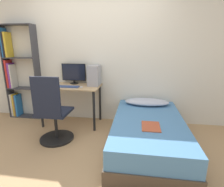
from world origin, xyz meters
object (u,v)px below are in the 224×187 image
at_px(monitor, 74,73).
at_px(keyboard, 68,87).
at_px(office_chair, 53,117).
at_px(bed, 148,133).
at_px(pc_tower, 94,75).
at_px(bookshelf, 16,76).

distance_m(monitor, keyboard, 0.38).
xyz_separation_m(office_chair, bed, (1.47, 0.08, -0.20)).
relative_size(keyboard, pc_tower, 1.08).
bearing_deg(keyboard, office_chair, -92.69).
bearing_deg(bookshelf, pc_tower, -2.42).
relative_size(office_chair, bed, 0.58).
relative_size(bed, pc_tower, 4.88).
xyz_separation_m(monitor, keyboard, (-0.01, -0.32, -0.20)).
height_order(office_chair, bed, office_chair).
height_order(bookshelf, monitor, bookshelf).
distance_m(office_chair, keyboard, 0.69).
relative_size(office_chair, keyboard, 2.62).
xyz_separation_m(bookshelf, bed, (2.68, -0.82, -0.67)).
height_order(bookshelf, pc_tower, bookshelf).
bearing_deg(office_chair, keyboard, 87.31).
relative_size(office_chair, monitor, 2.23).
bearing_deg(keyboard, bed, -19.29).
relative_size(bed, keyboard, 4.51).
distance_m(keyboard, pc_tower, 0.53).
distance_m(office_chair, pc_tower, 1.09).
bearing_deg(keyboard, bookshelf, 165.89).
bearing_deg(bed, office_chair, -176.86).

